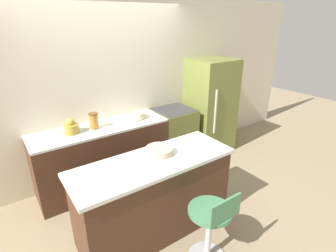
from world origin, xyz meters
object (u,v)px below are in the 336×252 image
(stool_chair, at_px, (211,226))
(oven_range, at_px, (174,136))
(kettle, at_px, (72,127))
(mixing_bowl, at_px, (138,115))
(refrigerator, at_px, (210,107))

(stool_chair, bearing_deg, oven_range, 63.87)
(stool_chair, height_order, kettle, kettle)
(oven_range, height_order, mixing_bowl, mixing_bowl)
(oven_range, distance_m, mixing_bowl, 0.83)
(mixing_bowl, bearing_deg, oven_range, 0.16)
(stool_chair, bearing_deg, mixing_bowl, 82.22)
(oven_range, distance_m, stool_chair, 2.07)
(mixing_bowl, bearing_deg, kettle, 180.00)
(refrigerator, bearing_deg, kettle, 179.30)
(refrigerator, xyz_separation_m, kettle, (-2.40, 0.03, 0.17))
(oven_range, distance_m, refrigerator, 0.86)
(refrigerator, height_order, stool_chair, refrigerator)
(oven_range, xyz_separation_m, kettle, (-1.62, -0.00, 0.54))
(oven_range, relative_size, stool_chair, 1.09)
(kettle, bearing_deg, refrigerator, -0.70)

